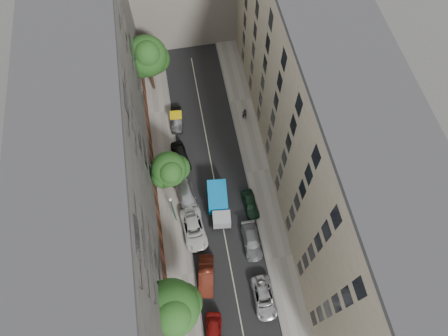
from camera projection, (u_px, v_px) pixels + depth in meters
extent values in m
plane|color=#4C4C49|center=(214.00, 178.00, 48.91)|extent=(120.00, 120.00, 0.00)
cube|color=black|center=(214.00, 178.00, 48.90)|extent=(8.00, 44.00, 0.02)
cube|color=gray|center=(169.00, 185.00, 48.39)|extent=(3.00, 44.00, 0.15)
cube|color=gray|center=(258.00, 171.00, 49.30)|extent=(3.00, 44.00, 0.15)
cube|color=#454340|center=(101.00, 151.00, 39.14)|extent=(8.00, 44.00, 20.00)
cube|color=tan|center=(317.00, 118.00, 40.96)|extent=(8.00, 44.00, 20.00)
cube|color=black|center=(219.00, 207.00, 46.55)|extent=(2.61, 5.56, 0.30)
cube|color=#AFB2B4|center=(222.00, 220.00, 44.89)|extent=(2.14, 1.78, 1.69)
cube|color=#0D99FF|center=(217.00, 197.00, 46.03)|extent=(2.53, 3.78, 1.79)
cylinder|color=black|center=(214.00, 224.00, 45.72)|extent=(0.28, 0.84, 0.84)
cylinder|color=black|center=(230.00, 221.00, 45.88)|extent=(0.28, 0.84, 0.84)
cylinder|color=black|center=(209.00, 197.00, 47.31)|extent=(0.28, 0.84, 0.84)
cylinder|color=black|center=(224.00, 194.00, 47.47)|extent=(0.28, 0.84, 0.84)
imported|color=maroon|center=(213.00, 334.00, 40.02)|extent=(2.37, 4.44, 1.44)
imported|color=#4F1A0F|center=(206.00, 276.00, 42.68)|extent=(2.32, 4.74, 1.50)
imported|color=silver|center=(194.00, 229.00, 45.12)|extent=(2.85, 5.50, 1.48)
imported|color=#B6B6BB|center=(187.00, 197.00, 46.94)|extent=(2.83, 5.41, 1.50)
imported|color=black|center=(181.00, 156.00, 49.51)|extent=(2.40, 4.53, 1.47)
imported|color=black|center=(177.00, 120.00, 52.16)|extent=(1.71, 4.07, 1.31)
imported|color=#B3B3B8|center=(264.00, 298.00, 41.71)|extent=(2.22, 4.72, 1.31)
imported|color=slate|center=(252.00, 241.00, 44.54)|extent=(1.85, 4.53, 1.31)
imported|color=#152F1E|center=(250.00, 204.00, 46.63)|extent=(1.73, 3.84, 1.28)
cylinder|color=#382619|center=(177.00, 316.00, 39.88)|extent=(0.36, 0.36, 3.15)
cylinder|color=#382619|center=(174.00, 312.00, 37.48)|extent=(0.24, 0.24, 2.25)
sphere|color=#24531B|center=(171.00, 308.00, 35.53)|extent=(5.25, 5.25, 5.25)
sphere|color=#24531B|center=(181.00, 304.00, 36.74)|extent=(3.94, 3.94, 3.94)
sphere|color=#24531B|center=(165.00, 316.00, 35.80)|extent=(3.67, 3.67, 3.67)
sphere|color=#24531B|center=(173.00, 315.00, 34.15)|extent=(3.41, 3.41, 3.41)
cylinder|color=#382619|center=(172.00, 183.00, 47.26)|extent=(0.36, 0.36, 2.20)
cylinder|color=#382619|center=(170.00, 175.00, 45.59)|extent=(0.24, 0.24, 1.57)
sphere|color=#24531B|center=(169.00, 169.00, 44.22)|extent=(4.03, 4.03, 4.03)
sphere|color=#24531B|center=(177.00, 168.00, 45.15)|extent=(3.03, 3.03, 3.03)
sphere|color=#24531B|center=(163.00, 176.00, 44.33)|extent=(2.82, 2.82, 2.82)
sphere|color=#24531B|center=(171.00, 172.00, 43.15)|extent=(2.62, 2.62, 2.62)
cylinder|color=#382619|center=(153.00, 81.00, 53.89)|extent=(0.36, 0.36, 3.01)
cylinder|color=#382619|center=(149.00, 68.00, 51.61)|extent=(0.24, 0.24, 2.15)
sphere|color=#24531B|center=(147.00, 56.00, 49.74)|extent=(5.20, 5.20, 5.20)
sphere|color=#24531B|center=(155.00, 59.00, 50.91)|extent=(3.90, 3.90, 3.90)
sphere|color=#24531B|center=(142.00, 63.00, 49.99)|extent=(3.64, 3.64, 3.64)
sphere|color=#24531B|center=(147.00, 54.00, 48.40)|extent=(3.38, 3.38, 3.38)
cylinder|color=#1B5E32|center=(174.00, 210.00, 43.65)|extent=(0.14, 0.14, 5.87)
sphere|color=silver|center=(170.00, 200.00, 40.97)|extent=(0.36, 0.36, 0.36)
imported|color=black|center=(244.00, 114.00, 52.07)|extent=(0.71, 0.49, 1.88)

